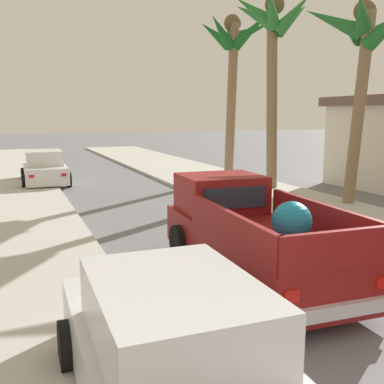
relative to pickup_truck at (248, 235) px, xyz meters
The scene contains 9 objects.
sidewalk_right 6.88m from the pickup_truck, 47.61° to the left, with size 4.70×60.00×0.12m, color beige.
curb_left 6.37m from the pickup_truck, 127.04° to the left, with size 0.16×60.00×0.10m, color silver.
curb_right 6.29m from the pickup_truck, 54.06° to the left, with size 0.16×60.00×0.10m, color silver.
pickup_truck is the anchor object (origin of this frame).
car_left_near 4.49m from the pickup_truck, 128.87° to the right, with size 2.09×4.29×1.54m.
car_left_mid 14.04m from the pickup_truck, 101.61° to the left, with size 2.06×4.28×1.54m.
palm_tree_right_fore 14.06m from the pickup_truck, 64.25° to the left, with size 3.72×3.58×7.68m.
palm_tree_left_mid 9.04m from the pickup_truck, 33.53° to the left, with size 3.60×3.94×6.72m.
palm_tree_left_back 11.63m from the pickup_truck, 55.96° to the left, with size 3.59×3.49×7.79m.
Camera 1 is at (-4.11, -0.45, 3.10)m, focal length 41.74 mm.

